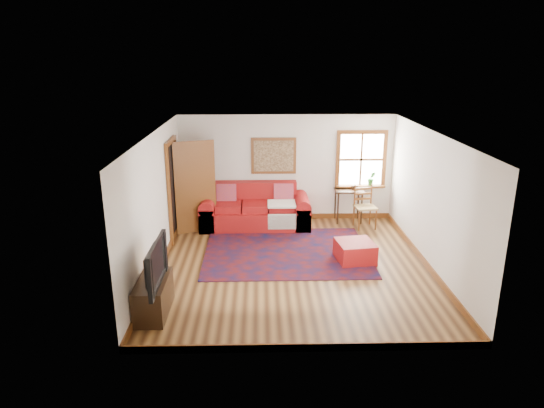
{
  "coord_description": "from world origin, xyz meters",
  "views": [
    {
      "loc": [
        -0.61,
        -8.35,
        3.83
      ],
      "look_at": [
        -0.39,
        0.6,
        1.04
      ],
      "focal_mm": 32.0,
      "sensor_mm": 36.0,
      "label": 1
    }
  ],
  "objects_px": {
    "media_cabinet": "(153,297)",
    "side_table": "(349,195)",
    "red_ottoman": "(355,251)",
    "ladder_back_chair": "(365,205)",
    "red_leather_sofa": "(255,212)"
  },
  "relations": [
    {
      "from": "media_cabinet",
      "to": "red_ottoman",
      "type": "bearing_deg",
      "value": 28.49
    },
    {
      "from": "red_ottoman",
      "to": "media_cabinet",
      "type": "distance_m",
      "value": 3.93
    },
    {
      "from": "ladder_back_chair",
      "to": "red_ottoman",
      "type": "bearing_deg",
      "value": -106.41
    },
    {
      "from": "red_leather_sofa",
      "to": "side_table",
      "type": "xyz_separation_m",
      "value": [
        2.2,
        0.26,
        0.33
      ]
    },
    {
      "from": "media_cabinet",
      "to": "red_leather_sofa",
      "type": "bearing_deg",
      "value": 68.76
    },
    {
      "from": "ladder_back_chair",
      "to": "media_cabinet",
      "type": "relative_size",
      "value": 0.98
    },
    {
      "from": "side_table",
      "to": "media_cabinet",
      "type": "bearing_deg",
      "value": -131.6
    },
    {
      "from": "red_leather_sofa",
      "to": "red_ottoman",
      "type": "distance_m",
      "value": 2.82
    },
    {
      "from": "red_ottoman",
      "to": "ladder_back_chair",
      "type": "xyz_separation_m",
      "value": [
        0.56,
        1.91,
        0.34
      ]
    },
    {
      "from": "media_cabinet",
      "to": "side_table",
      "type": "bearing_deg",
      "value": 48.4
    },
    {
      "from": "side_table",
      "to": "media_cabinet",
      "type": "xyz_separation_m",
      "value": [
        -3.72,
        -4.19,
        -0.38
      ]
    },
    {
      "from": "side_table",
      "to": "media_cabinet",
      "type": "relative_size",
      "value": 0.78
    },
    {
      "from": "red_leather_sofa",
      "to": "media_cabinet",
      "type": "height_order",
      "value": "red_leather_sofa"
    },
    {
      "from": "red_leather_sofa",
      "to": "side_table",
      "type": "bearing_deg",
      "value": 6.76
    },
    {
      "from": "ladder_back_chair",
      "to": "media_cabinet",
      "type": "xyz_separation_m",
      "value": [
        -4.02,
        -3.79,
        -0.25
      ]
    }
  ]
}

